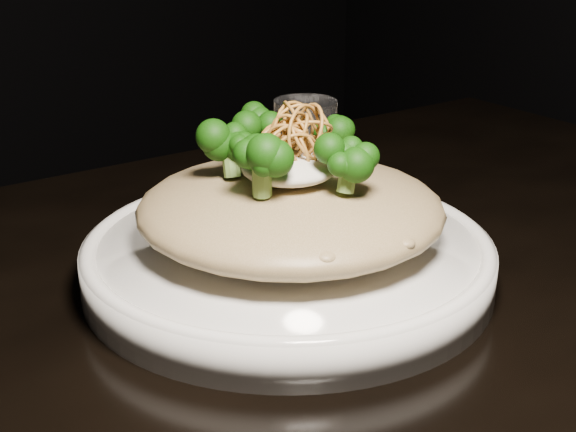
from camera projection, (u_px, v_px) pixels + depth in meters
name	position (u px, v px, depth m)	size (l,w,h in m)	color
table	(358.00, 376.00, 0.66)	(1.10, 0.80, 0.75)	black
plate	(288.00, 260.00, 0.64)	(0.32, 0.32, 0.03)	white
risotto	(291.00, 208.00, 0.63)	(0.24, 0.24, 0.05)	brown
broccoli	(289.00, 141.00, 0.60)	(0.16, 0.16, 0.06)	black
cheese	(289.00, 168.00, 0.60)	(0.07, 0.07, 0.02)	white
shallots	(292.00, 125.00, 0.60)	(0.06, 0.06, 0.04)	#925D1F
drinking_glass	(305.00, 155.00, 0.78)	(0.06, 0.06, 0.11)	white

